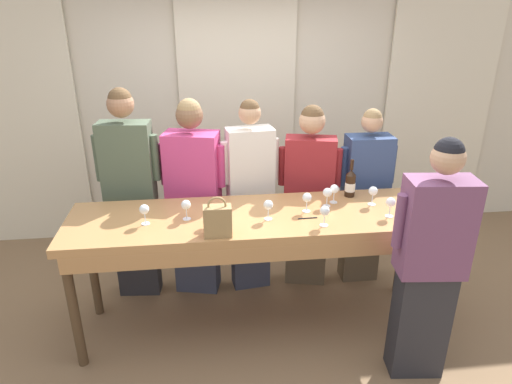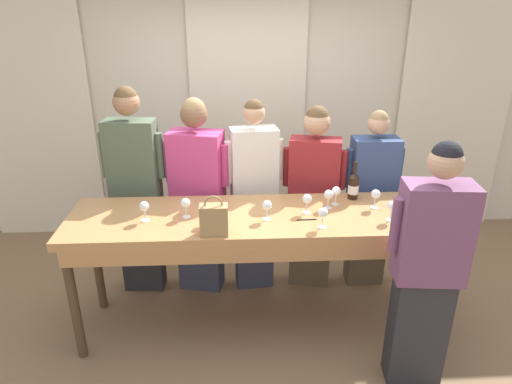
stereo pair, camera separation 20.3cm
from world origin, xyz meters
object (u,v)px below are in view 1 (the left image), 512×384
object	(u,v)px
tasting_bar	(257,227)
guest_cream_sweater	(250,196)
wine_glass_center_right	(307,198)
wine_glass_back_mid	(391,203)
wine_bottle	(350,183)
wine_glass_front_left	(334,190)
wine_glass_center_mid	(327,193)
wine_glass_front_right	(186,206)
wine_glass_front_mid	(212,211)
wine_glass_center_left	(144,210)
wine_glass_back_left	(373,192)
handbag	(218,220)
guest_navy_coat	(364,197)
host_pouring	(430,263)
wine_glass_near_host	(268,206)
guest_pink_top	(194,198)
guest_olive_jacket	(131,193)
wine_glass_back_right	(325,211)
guest_striped_shirt	(309,195)

from	to	relation	value
tasting_bar	guest_cream_sweater	world-z (taller)	guest_cream_sweater
wine_glass_center_right	wine_glass_back_mid	size ratio (longest dim) A/B	1.00
tasting_bar	wine_bottle	bearing A→B (deg)	19.56
wine_glass_front_left	wine_glass_center_mid	distance (m)	0.10
wine_glass_front_left	wine_glass_front_right	xyz separation A→B (m)	(-1.14, -0.16, -0.00)
wine_glass_center_right	guest_cream_sweater	bearing A→B (deg)	122.37
wine_glass_front_mid	guest_cream_sweater	xyz separation A→B (m)	(0.34, 0.71, -0.21)
wine_glass_center_left	wine_glass_back_left	world-z (taller)	same
handbag	guest_navy_coat	bearing A→B (deg)	33.13
wine_glass_front_mid	host_pouring	xyz separation A→B (m)	(1.39, -0.50, -0.22)
wine_glass_center_left	wine_glass_near_host	world-z (taller)	same
wine_glass_center_left	guest_pink_top	xyz separation A→B (m)	(0.33, 0.65, -0.21)
wine_glass_center_mid	guest_olive_jacket	world-z (taller)	guest_olive_jacket
wine_glass_near_host	guest_cream_sweater	size ratio (longest dim) A/B	0.09
wine_glass_back_left	host_pouring	world-z (taller)	host_pouring
guest_navy_coat	wine_glass_near_host	bearing A→B (deg)	-145.28
guest_cream_sweater	wine_glass_front_right	bearing A→B (deg)	-131.01
wine_glass_center_left	wine_glass_back_right	distance (m)	1.26
wine_glass_back_right	guest_olive_jacket	size ratio (longest dim) A/B	0.08
tasting_bar	wine_glass_front_right	bearing A→B (deg)	179.47
wine_glass_front_left	guest_olive_jacket	distance (m)	1.69
host_pouring	wine_bottle	bearing A→B (deg)	107.20
wine_glass_front_mid	guest_striped_shirt	distance (m)	1.14
wine_glass_front_left	handbag	bearing A→B (deg)	-154.65
handbag	wine_glass_center_left	xyz separation A→B (m)	(-0.50, 0.23, -0.00)
wine_glass_center_left	host_pouring	bearing A→B (deg)	-16.87
wine_glass_front_right	host_pouring	distance (m)	1.70
handbag	wine_glass_back_mid	distance (m)	1.27
tasting_bar	guest_olive_jacket	xyz separation A→B (m)	(-1.00, 0.61, 0.06)
wine_glass_center_mid	wine_glass_center_right	distance (m)	0.19
wine_glass_back_right	guest_cream_sweater	distance (m)	0.95
host_pouring	handbag	bearing A→B (deg)	166.10
host_pouring	wine_glass_back_right	bearing A→B (deg)	147.11
wine_glass_center_mid	guest_olive_jacket	xyz separation A→B (m)	(-1.55, 0.50, -0.14)
wine_glass_center_mid	wine_glass_back_left	world-z (taller)	same
wine_glass_back_left	wine_glass_near_host	bearing A→B (deg)	-169.19
wine_glass_front_left	guest_cream_sweater	distance (m)	0.78
handbag	guest_navy_coat	distance (m)	1.63
wine_glass_back_right	guest_striped_shirt	distance (m)	0.85
wine_glass_center_mid	guest_cream_sweater	distance (m)	0.77
tasting_bar	guest_striped_shirt	size ratio (longest dim) A/B	1.66
tasting_bar	guest_navy_coat	world-z (taller)	guest_navy_coat
wine_glass_back_mid	wine_glass_front_left	bearing A→B (deg)	139.34
guest_pink_top	guest_navy_coat	world-z (taller)	guest_pink_top
wine_glass_front_left	guest_pink_top	size ratio (longest dim) A/B	0.09
wine_bottle	wine_glass_center_left	size ratio (longest dim) A/B	2.07
wine_bottle	wine_glass_center_mid	bearing A→B (deg)	-143.62
wine_glass_back_left	guest_striped_shirt	bearing A→B (deg)	126.43
wine_glass_center_mid	wine_glass_back_mid	size ratio (longest dim) A/B	1.00
guest_olive_jacket	host_pouring	distance (m)	2.39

